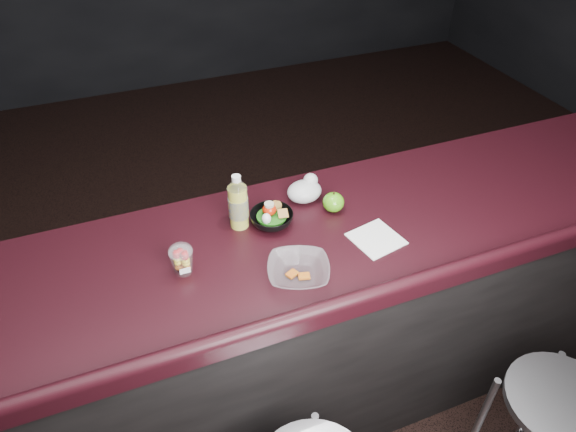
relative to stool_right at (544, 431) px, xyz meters
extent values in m
cube|color=black|center=(-0.67, 0.74, -0.04)|extent=(4.00, 0.65, 0.98)
cube|color=black|center=(-0.67, 0.74, 0.47)|extent=(4.06, 0.71, 0.04)
cylinder|color=#A5A5A9|center=(0.00, 0.00, 0.19)|extent=(0.37, 0.37, 0.03)
cylinder|color=#A5A5A9|center=(0.14, 0.14, -0.17)|extent=(0.02, 0.02, 0.72)
cylinder|color=gold|center=(-0.79, 0.87, 0.57)|extent=(0.07, 0.07, 0.17)
cylinder|color=white|center=(-0.79, 0.87, 0.57)|extent=(0.07, 0.07, 0.17)
cone|color=white|center=(-0.79, 0.87, 0.67)|extent=(0.07, 0.07, 0.03)
cylinder|color=white|center=(-0.79, 0.87, 0.69)|extent=(0.03, 0.03, 0.02)
cylinder|color=#072D99|center=(-0.79, 0.87, 0.57)|extent=(0.07, 0.07, 0.08)
ellipsoid|color=white|center=(-1.03, 0.71, 0.58)|extent=(0.08, 0.08, 0.04)
ellipsoid|color=#388F10|center=(-0.44, 0.83, 0.52)|extent=(0.08, 0.08, 0.07)
cylinder|color=black|center=(-0.44, 0.83, 0.56)|extent=(0.01, 0.01, 0.01)
ellipsoid|color=silver|center=(-0.52, 0.93, 0.53)|extent=(0.13, 0.11, 0.08)
sphere|color=silver|center=(-0.48, 0.95, 0.56)|extent=(0.06, 0.06, 0.06)
imported|color=black|center=(-0.68, 0.84, 0.51)|extent=(0.21, 0.21, 0.05)
cylinder|color=#0F470C|center=(-0.68, 0.84, 0.52)|extent=(0.11, 0.11, 0.01)
ellipsoid|color=#B31F07|center=(-0.69, 0.85, 0.54)|extent=(0.05, 0.05, 0.04)
cylinder|color=beige|center=(-0.69, 0.85, 0.57)|extent=(0.04, 0.04, 0.01)
ellipsoid|color=white|center=(-0.71, 0.81, 0.54)|extent=(0.03, 0.03, 0.04)
imported|color=silver|center=(-0.69, 0.55, 0.51)|extent=(0.26, 0.26, 0.05)
cube|color=#990F0C|center=(-0.71, 0.56, 0.50)|extent=(0.05, 0.04, 0.01)
cube|color=#990F0C|center=(-0.68, 0.54, 0.50)|extent=(0.04, 0.04, 0.01)
cube|color=white|center=(-0.37, 0.62, 0.49)|extent=(0.19, 0.19, 0.00)
camera|label=1|loc=(-1.15, -0.52, 1.68)|focal=32.00mm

